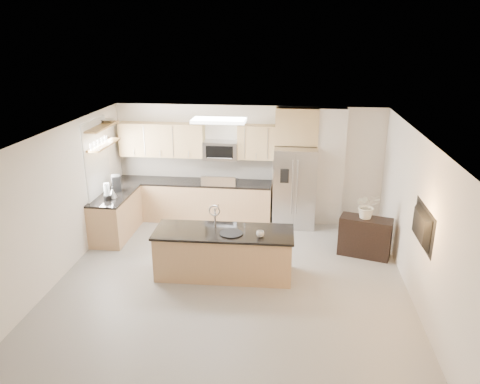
# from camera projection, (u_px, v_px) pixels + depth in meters

# --- Properties ---
(floor) EXTENTS (6.50, 6.50, 0.00)m
(floor) POSITION_uv_depth(u_px,v_px,m) (230.00, 286.00, 8.00)
(floor) COLOR gray
(floor) RESTS_ON ground
(ceiling) EXTENTS (6.00, 6.50, 0.02)m
(ceiling) POSITION_uv_depth(u_px,v_px,m) (228.00, 137.00, 7.15)
(ceiling) COLOR white
(ceiling) RESTS_ON wall_back
(wall_back) EXTENTS (6.00, 0.02, 2.60)m
(wall_back) POSITION_uv_depth(u_px,v_px,m) (248.00, 163.00, 10.62)
(wall_back) COLOR silver
(wall_back) RESTS_ON floor
(wall_front) EXTENTS (6.00, 0.02, 2.60)m
(wall_front) POSITION_uv_depth(u_px,v_px,m) (184.00, 341.00, 4.52)
(wall_front) COLOR silver
(wall_front) RESTS_ON floor
(wall_left) EXTENTS (0.02, 6.50, 2.60)m
(wall_left) POSITION_uv_depth(u_px,v_px,m) (53.00, 209.00, 7.89)
(wall_left) COLOR silver
(wall_left) RESTS_ON floor
(wall_right) EXTENTS (0.02, 6.50, 2.60)m
(wall_right) POSITION_uv_depth(u_px,v_px,m) (420.00, 224.00, 7.25)
(wall_right) COLOR silver
(wall_right) RESTS_ON floor
(back_counter) EXTENTS (3.55, 0.66, 1.44)m
(back_counter) POSITION_uv_depth(u_px,v_px,m) (194.00, 200.00, 10.73)
(back_counter) COLOR tan
(back_counter) RESTS_ON floor
(left_counter) EXTENTS (0.66, 1.50, 0.92)m
(left_counter) POSITION_uv_depth(u_px,v_px,m) (116.00, 215.00, 9.87)
(left_counter) COLOR tan
(left_counter) RESTS_ON floor
(range) EXTENTS (0.76, 0.64, 1.14)m
(range) POSITION_uv_depth(u_px,v_px,m) (221.00, 201.00, 10.65)
(range) COLOR black
(range) RESTS_ON floor
(upper_cabinets) EXTENTS (3.50, 0.33, 0.75)m
(upper_cabinets) POSITION_uv_depth(u_px,v_px,m) (190.00, 140.00, 10.44)
(upper_cabinets) COLOR tan
(upper_cabinets) RESTS_ON wall_back
(microwave) EXTENTS (0.76, 0.40, 0.40)m
(microwave) POSITION_uv_depth(u_px,v_px,m) (221.00, 150.00, 10.39)
(microwave) COLOR #AAAAAD
(microwave) RESTS_ON upper_cabinets
(refrigerator) EXTENTS (0.92, 0.78, 1.78)m
(refrigerator) POSITION_uv_depth(u_px,v_px,m) (294.00, 187.00, 10.29)
(refrigerator) COLOR #AAAAAD
(refrigerator) RESTS_ON floor
(partition_column) EXTENTS (0.60, 0.30, 2.60)m
(partition_column) POSITION_uv_depth(u_px,v_px,m) (330.00, 167.00, 10.29)
(partition_column) COLOR beige
(partition_column) RESTS_ON floor
(window) EXTENTS (0.04, 1.15, 1.65)m
(window) POSITION_uv_depth(u_px,v_px,m) (96.00, 160.00, 9.51)
(window) COLOR white
(window) RESTS_ON wall_left
(shelf_lower) EXTENTS (0.30, 1.20, 0.04)m
(shelf_lower) POSITION_uv_depth(u_px,v_px,m) (103.00, 145.00, 9.50)
(shelf_lower) COLOR olive
(shelf_lower) RESTS_ON wall_left
(shelf_upper) EXTENTS (0.30, 1.20, 0.04)m
(shelf_upper) POSITION_uv_depth(u_px,v_px,m) (101.00, 127.00, 9.38)
(shelf_upper) COLOR olive
(shelf_upper) RESTS_ON wall_left
(ceiling_fixture) EXTENTS (1.00, 0.50, 0.06)m
(ceiling_fixture) POSITION_uv_depth(u_px,v_px,m) (219.00, 120.00, 8.71)
(ceiling_fixture) COLOR white
(ceiling_fixture) RESTS_ON ceiling
(island) EXTENTS (2.45, 0.93, 1.27)m
(island) POSITION_uv_depth(u_px,v_px,m) (224.00, 253.00, 8.27)
(island) COLOR tan
(island) RESTS_ON floor
(credenza) EXTENTS (1.04, 0.66, 0.77)m
(credenza) POSITION_uv_depth(u_px,v_px,m) (365.00, 237.00, 9.00)
(credenza) COLOR black
(credenza) RESTS_ON floor
(cup) EXTENTS (0.14, 0.14, 0.10)m
(cup) POSITION_uv_depth(u_px,v_px,m) (260.00, 234.00, 7.89)
(cup) COLOR silver
(cup) RESTS_ON island
(platter) EXTENTS (0.40, 0.40, 0.02)m
(platter) POSITION_uv_depth(u_px,v_px,m) (231.00, 233.00, 8.01)
(platter) COLOR black
(platter) RESTS_ON island
(blender) EXTENTS (0.15, 0.15, 0.35)m
(blender) POSITION_uv_depth(u_px,v_px,m) (107.00, 193.00, 9.35)
(blender) COLOR black
(blender) RESTS_ON left_counter
(kettle) EXTENTS (0.18, 0.18, 0.23)m
(kettle) POSITION_uv_depth(u_px,v_px,m) (112.00, 193.00, 9.50)
(kettle) COLOR #AAAAAD
(kettle) RESTS_ON left_counter
(coffee_maker) EXTENTS (0.26, 0.28, 0.34)m
(coffee_maker) POSITION_uv_depth(u_px,v_px,m) (116.00, 184.00, 9.88)
(coffee_maker) COLOR black
(coffee_maker) RESTS_ON left_counter
(bowl) EXTENTS (0.36, 0.36, 0.09)m
(bowl) POSITION_uv_depth(u_px,v_px,m) (108.00, 120.00, 9.71)
(bowl) COLOR #AAAAAD
(bowl) RESTS_ON shelf_upper
(flower_vase) EXTENTS (0.76, 0.69, 0.75)m
(flower_vase) POSITION_uv_depth(u_px,v_px,m) (368.00, 200.00, 8.77)
(flower_vase) COLOR silver
(flower_vase) RESTS_ON credenza
(television) EXTENTS (0.14, 1.08, 0.62)m
(television) POSITION_uv_depth(u_px,v_px,m) (418.00, 226.00, 7.06)
(television) COLOR black
(television) RESTS_ON wall_right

